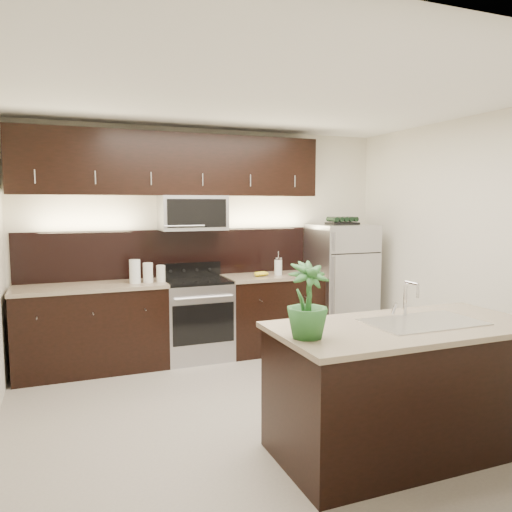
{
  "coord_description": "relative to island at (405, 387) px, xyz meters",
  "views": [
    {
      "loc": [
        -1.72,
        -3.87,
        1.81
      ],
      "look_at": [
        0.05,
        0.55,
        1.31
      ],
      "focal_mm": 35.0,
      "sensor_mm": 36.0,
      "label": 1
    }
  ],
  "objects": [
    {
      "name": "island",
      "position": [
        0.0,
        0.0,
        0.0
      ],
      "size": [
        1.96,
        0.96,
        0.94
      ],
      "color": "black",
      "rests_on": "ground"
    },
    {
      "name": "upper_fixtures",
      "position": [
        -1.03,
        2.83,
        1.67
      ],
      "size": [
        3.49,
        0.4,
        1.66
      ],
      "color": "black",
      "rests_on": "counter_run"
    },
    {
      "name": "refrigerator",
      "position": [
        1.06,
        2.63,
        0.3
      ],
      "size": [
        0.74,
        0.67,
        1.54
      ],
      "primitive_type": "cube",
      "color": "#B2B2B7",
      "rests_on": "ground"
    },
    {
      "name": "counter_run",
      "position": [
        -1.06,
        2.69,
        -0.0
      ],
      "size": [
        3.51,
        0.65,
        0.94
      ],
      "color": "black",
      "rests_on": "ground"
    },
    {
      "name": "wine_rack",
      "position": [
        1.06,
        2.63,
        1.11
      ],
      "size": [
        0.38,
        0.24,
        0.09
      ],
      "color": "black",
      "rests_on": "refrigerator"
    },
    {
      "name": "plant",
      "position": [
        -0.84,
        -0.06,
        0.72
      ],
      "size": [
        0.3,
        0.3,
        0.49
      ],
      "primitive_type": "imported",
      "rotation": [
        0.0,
        0.0,
        0.07
      ],
      "color": "#245B25",
      "rests_on": "island"
    },
    {
      "name": "sink_faucet",
      "position": [
        0.15,
        0.01,
        0.48
      ],
      "size": [
        0.84,
        0.5,
        0.28
      ],
      "color": "silver",
      "rests_on": "island"
    },
    {
      "name": "bananas",
      "position": [
        -0.12,
        2.61,
        0.5
      ],
      "size": [
        0.22,
        0.2,
        0.06
      ],
      "primitive_type": "ellipsoid",
      "rotation": [
        0.0,
        0.0,
        0.28
      ],
      "color": "gold",
      "rests_on": "counter_run"
    },
    {
      "name": "french_press",
      "position": [
        0.17,
        2.64,
        0.57
      ],
      "size": [
        0.1,
        0.1,
        0.28
      ],
      "rotation": [
        0.0,
        0.0,
        -0.09
      ],
      "color": "silver",
      "rests_on": "counter_run"
    },
    {
      "name": "room_walls",
      "position": [
        -0.71,
        0.96,
        1.22
      ],
      "size": [
        4.52,
        4.02,
        2.71
      ],
      "color": "beige",
      "rests_on": "ground"
    },
    {
      "name": "ground",
      "position": [
        -0.6,
        1.0,
        -0.47
      ],
      "size": [
        4.5,
        4.5,
        0.0
      ],
      "primitive_type": "plane",
      "color": "gray",
      "rests_on": "ground"
    },
    {
      "name": "canisters",
      "position": [
        -1.44,
        2.63,
        0.58
      ],
      "size": [
        0.39,
        0.12,
        0.26
      ],
      "rotation": [
        0.0,
        0.0,
        -0.03
      ],
      "color": "silver",
      "rests_on": "counter_run"
    }
  ]
}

